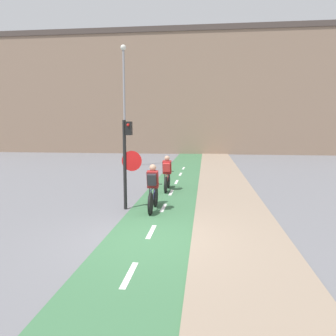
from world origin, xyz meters
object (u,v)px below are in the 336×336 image
at_px(street_lamp_far, 124,95).
at_px(cyclist_near, 153,189).
at_px(traffic_light_pole, 127,154).
at_px(cyclist_far, 167,174).

xyz_separation_m(street_lamp_far, cyclist_near, (3.65, -10.93, -3.99)).
bearing_deg(traffic_light_pole, street_lamp_far, 104.41).
bearing_deg(street_lamp_far, cyclist_near, -71.55).
xyz_separation_m(traffic_light_pole, street_lamp_far, (-2.78, 10.82, 2.87)).
relative_size(street_lamp_far, cyclist_far, 4.56).
relative_size(traffic_light_pole, cyclist_far, 1.72).
height_order(traffic_light_pole, cyclist_near, traffic_light_pole).
bearing_deg(cyclist_near, street_lamp_far, 108.45).
height_order(street_lamp_far, cyclist_far, street_lamp_far).
distance_m(cyclist_near, cyclist_far, 3.30).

